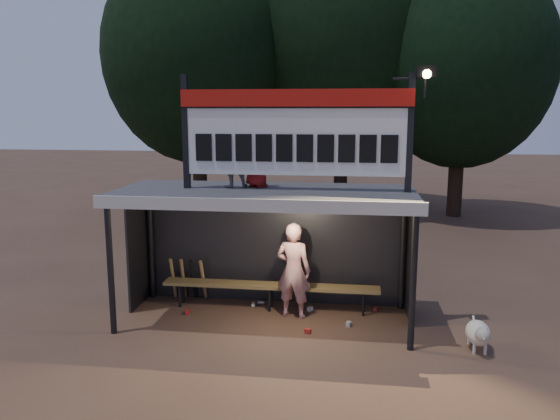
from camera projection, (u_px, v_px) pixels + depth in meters
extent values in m
plane|color=#4E3527|center=(266.00, 320.00, 9.59)|extent=(80.00, 80.00, 0.00)
imported|color=white|center=(293.00, 270.00, 9.60)|extent=(0.70, 0.53, 1.71)
imported|color=slate|center=(233.00, 157.00, 9.34)|extent=(0.62, 0.56, 1.06)
imported|color=maroon|center=(257.00, 156.00, 9.37)|extent=(0.62, 0.58, 1.06)
cube|color=#404143|center=(265.00, 193.00, 9.19)|extent=(5.00, 2.00, 0.12)
cube|color=silver|center=(254.00, 205.00, 8.20)|extent=(5.10, 0.06, 0.20)
cylinder|color=black|center=(110.00, 269.00, 8.83)|extent=(0.10, 0.10, 2.20)
cylinder|color=black|center=(413.00, 281.00, 8.20)|extent=(0.10, 0.10, 2.20)
cylinder|color=black|center=(151.00, 243.00, 10.59)|extent=(0.10, 0.10, 2.20)
cylinder|color=black|center=(403.00, 251.00, 9.96)|extent=(0.10, 0.10, 2.20)
cube|color=black|center=(274.00, 246.00, 10.37)|extent=(5.00, 0.04, 2.20)
cube|color=black|center=(138.00, 248.00, 10.21)|extent=(0.04, 1.00, 2.20)
cube|color=black|center=(411.00, 257.00, 9.55)|extent=(0.04, 1.00, 2.20)
cylinder|color=black|center=(274.00, 191.00, 10.18)|extent=(5.00, 0.06, 0.06)
cube|color=black|center=(186.00, 132.00, 9.18)|extent=(0.10, 0.10, 1.90)
cube|color=black|center=(410.00, 133.00, 8.70)|extent=(0.10, 0.10, 1.90)
cube|color=white|center=(295.00, 133.00, 8.94)|extent=(3.80, 0.08, 1.40)
cube|color=red|center=(295.00, 98.00, 8.79)|extent=(3.80, 0.04, 0.28)
cube|color=black|center=(295.00, 107.00, 8.81)|extent=(3.80, 0.02, 0.03)
cube|color=black|center=(204.00, 147.00, 9.14)|extent=(0.27, 0.03, 0.45)
cube|color=black|center=(224.00, 148.00, 9.09)|extent=(0.27, 0.03, 0.45)
cube|color=black|center=(244.00, 148.00, 9.05)|extent=(0.27, 0.03, 0.45)
cube|color=black|center=(264.00, 148.00, 9.00)|extent=(0.27, 0.03, 0.45)
cube|color=black|center=(284.00, 148.00, 8.96)|extent=(0.27, 0.03, 0.45)
cube|color=black|center=(305.00, 148.00, 8.91)|extent=(0.27, 0.03, 0.45)
cube|color=black|center=(326.00, 148.00, 8.87)|extent=(0.27, 0.03, 0.45)
cube|color=black|center=(347.00, 149.00, 8.82)|extent=(0.27, 0.03, 0.45)
cube|color=black|center=(368.00, 149.00, 8.78)|extent=(0.27, 0.03, 0.45)
cube|color=black|center=(389.00, 149.00, 8.74)|extent=(0.27, 0.03, 0.45)
cylinder|color=black|center=(409.00, 79.00, 8.55)|extent=(0.50, 0.04, 0.04)
cylinder|color=black|center=(425.00, 88.00, 8.55)|extent=(0.04, 0.04, 0.30)
cube|color=black|center=(426.00, 72.00, 8.45)|extent=(0.30, 0.22, 0.18)
sphere|color=#FFD88C|center=(427.00, 74.00, 8.37)|extent=(0.14, 0.14, 0.14)
cube|color=olive|center=(270.00, 286.00, 10.04)|extent=(4.00, 0.35, 0.06)
cylinder|color=black|center=(180.00, 295.00, 10.19)|extent=(0.05, 0.05, 0.45)
cylinder|color=black|center=(184.00, 291.00, 10.43)|extent=(0.05, 0.05, 0.45)
cylinder|color=black|center=(269.00, 299.00, 9.97)|extent=(0.05, 0.05, 0.45)
cylinder|color=black|center=(271.00, 295.00, 10.20)|extent=(0.05, 0.05, 0.45)
cylinder|color=black|center=(363.00, 304.00, 9.75)|extent=(0.05, 0.05, 0.45)
cylinder|color=black|center=(363.00, 299.00, 9.98)|extent=(0.05, 0.05, 0.45)
cylinder|color=#322416|center=(200.00, 161.00, 19.53)|extent=(0.50, 0.50, 3.74)
ellipsoid|color=black|center=(197.00, 55.00, 18.88)|extent=(6.46, 6.46, 7.48)
cylinder|color=black|center=(341.00, 153.00, 20.30)|extent=(0.50, 0.50, 4.18)
ellipsoid|color=black|center=(343.00, 39.00, 19.57)|extent=(7.22, 7.22, 8.36)
cylinder|color=#311E15|center=(456.00, 166.00, 18.86)|extent=(0.50, 0.50, 3.52)
ellipsoid|color=black|center=(462.00, 63.00, 18.25)|extent=(6.08, 6.08, 7.04)
ellipsoid|color=white|center=(478.00, 333.00, 8.35)|extent=(0.36, 0.58, 0.36)
sphere|color=beige|center=(482.00, 335.00, 8.06)|extent=(0.22, 0.22, 0.22)
cone|color=beige|center=(484.00, 339.00, 7.97)|extent=(0.10, 0.10, 0.10)
cone|color=beige|center=(480.00, 329.00, 8.03)|extent=(0.06, 0.06, 0.07)
cone|color=beige|center=(487.00, 329.00, 8.02)|extent=(0.06, 0.06, 0.07)
cylinder|color=beige|center=(474.00, 349.00, 8.22)|extent=(0.05, 0.05, 0.18)
cylinder|color=beige|center=(485.00, 349.00, 8.20)|extent=(0.05, 0.05, 0.18)
cylinder|color=beige|center=(469.00, 339.00, 8.57)|extent=(0.05, 0.05, 0.18)
cylinder|color=beige|center=(480.00, 339.00, 8.55)|extent=(0.05, 0.05, 0.18)
cylinder|color=white|center=(474.00, 321.00, 8.63)|extent=(0.04, 0.16, 0.14)
cylinder|color=#9B7B48|center=(173.00, 278.00, 10.57)|extent=(0.09, 0.27, 0.84)
cylinder|color=#976F46|center=(183.00, 278.00, 10.54)|extent=(0.08, 0.30, 0.83)
cylinder|color=black|center=(193.00, 279.00, 10.51)|extent=(0.07, 0.32, 0.83)
cylinder|color=#A37D4C|center=(203.00, 279.00, 10.49)|extent=(0.08, 0.35, 0.82)
cube|color=red|center=(308.00, 331.00, 9.00)|extent=(0.11, 0.09, 0.08)
cylinder|color=#A6A6AB|center=(261.00, 303.00, 10.36)|extent=(0.13, 0.08, 0.07)
cube|color=beige|center=(310.00, 309.00, 10.01)|extent=(0.11, 0.12, 0.08)
cylinder|color=red|center=(375.00, 309.00, 10.03)|extent=(0.09, 0.13, 0.07)
cube|color=#ADADB2|center=(349.00, 324.00, 9.30)|extent=(0.10, 0.12, 0.08)
cylinder|color=beige|center=(253.00, 304.00, 10.25)|extent=(0.08, 0.13, 0.07)
cube|color=red|center=(188.00, 312.00, 9.85)|extent=(0.08, 0.11, 0.08)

